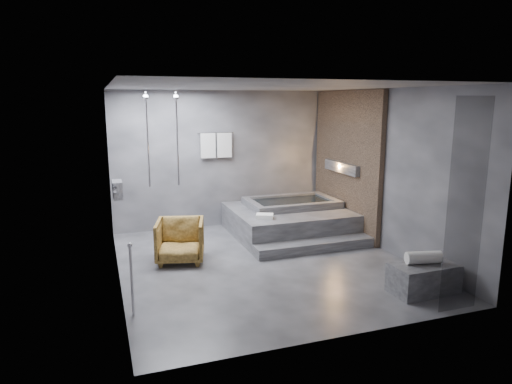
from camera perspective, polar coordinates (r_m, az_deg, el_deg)
name	(u,v)px	position (r m, az deg, el deg)	size (l,w,h in m)	color
room	(282,155)	(7.46, 3.25, 4.70)	(5.00, 5.04, 2.82)	#323234
tub_deck	(288,221)	(9.08, 4.06, -3.63)	(2.20, 2.00, 0.50)	#37373A
tub_step	(315,246)	(8.10, 7.36, -6.74)	(2.20, 0.36, 0.18)	#37373A
concrete_bench	(423,278)	(6.76, 20.20, -10.09)	(0.90, 0.50, 0.41)	#343437
driftwood_chair	(180,241)	(7.58, -9.46, -6.01)	(0.75, 0.77, 0.70)	#4D3513
rolled_towel	(423,258)	(6.68, 20.20, -7.70)	(0.17, 0.17, 0.48)	white
deck_towel	(265,216)	(8.26, 1.10, -3.05)	(0.30, 0.22, 0.08)	white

